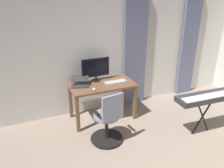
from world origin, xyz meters
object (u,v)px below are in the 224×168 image
Objects in this scene: office_chair at (108,120)px; laptop at (80,83)px; computer_keyboard at (116,82)px; computer_mouse at (94,89)px; piano_keyboard at (206,98)px; computer_monitor at (96,68)px; desk at (102,89)px.

laptop is (0.23, -0.87, 0.36)m from office_chair.
office_chair is 2.37× the size of laptop.
computer_mouse reaches higher than computer_keyboard.
computer_keyboard is at bearing -40.29° from piano_keyboard.
computer_monitor is at bearing -146.22° from laptop.
office_chair is 0.97m from laptop.
computer_mouse is (0.23, 0.20, 0.13)m from desk.
laptop reaches higher than computer_mouse.
office_chair is at bearing 122.44° from laptop.
desk is 2.25× the size of computer_monitor.
computer_mouse reaches higher than desk.
laptop is 2.27m from piano_keyboard.
desk is 0.30m from computer_keyboard.
desk is at bearing 106.53° from computer_monitor.
laptop reaches higher than computer_keyboard.
computer_monitor is (-0.13, -0.97, 0.57)m from office_chair.
computer_keyboard is at bearing -161.45° from computer_mouse.
computer_monitor reaches higher than laptop.
computer_keyboard is 1.06× the size of laptop.
computer_mouse is 0.09× the size of piano_keyboard.
desk is 0.45m from laptop.
desk is 2.89× the size of computer_keyboard.
office_chair is (0.19, 0.78, -0.20)m from desk.
laptop is at bearing -10.82° from computer_keyboard.
desk is 12.38× the size of computer_mouse.
laptop is (0.41, -0.10, 0.16)m from desk.
office_chair is 0.93m from computer_keyboard.
office_chair is at bearing -10.37° from piano_keyboard.
laptop is at bearing -13.13° from desk.
piano_keyboard is (-1.66, 0.38, 0.26)m from office_chair.
office_chair is 1.13m from computer_monitor.
computer_keyboard is at bearing 144.63° from computer_monitor.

